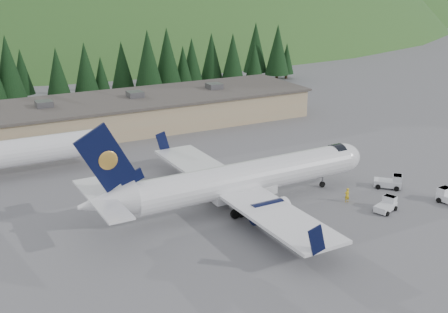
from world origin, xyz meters
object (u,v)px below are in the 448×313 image
airliner (241,180)px  baggage_tug_b (390,182)px  ramp_worker (347,195)px  baggage_tug_a (387,205)px  terminal_building (107,115)px

airliner → baggage_tug_b: 19.56m
baggage_tug_b → ramp_worker: baggage_tug_b is taller
airliner → baggage_tug_a: size_ratio=10.99×
baggage_tug_a → ramp_worker: ramp_worker is taller
baggage_tug_b → ramp_worker: 7.65m
baggage_tug_b → baggage_tug_a: bearing=-92.2°
airliner → terminal_building: airliner is taller
terminal_building → airliner: bearing=-84.0°
terminal_building → ramp_worker: terminal_building is taller
baggage_tug_a → ramp_worker: size_ratio=1.88×
airliner → terminal_building: 38.23m
airliner → terminal_building: bearing=94.7°
airliner → baggage_tug_a: airliner is taller
airliner → ramp_worker: airliner is taller
airliner → terminal_building: (-3.96, 38.02, -0.54)m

